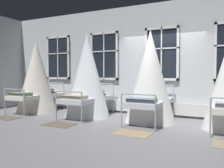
# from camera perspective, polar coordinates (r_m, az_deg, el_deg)

# --- Properties ---
(ground) EXTENTS (21.97, 21.97, 0.00)m
(ground) POSITION_cam_1_polar(r_m,az_deg,el_deg) (6.45, 9.44, -9.13)
(ground) COLOR slate
(back_wall_with_windows) EXTENTS (11.98, 0.10, 3.49)m
(back_wall_with_windows) POSITION_cam_1_polar(r_m,az_deg,el_deg) (7.44, 12.17, 5.90)
(back_wall_with_windows) COLOR silver
(back_wall_with_windows) RESTS_ON ground
(window_bank) EXTENTS (9.02, 0.10, 2.64)m
(window_bank) POSITION_cam_1_polar(r_m,az_deg,el_deg) (7.31, 11.88, 0.41)
(window_bank) COLOR black
(window_bank) RESTS_ON ground
(cot_first) EXTENTS (1.36, 1.91, 2.40)m
(cot_first) POSITION_cam_1_polar(r_m,az_deg,el_deg) (8.38, -17.93, 1.47)
(cot_first) COLOR #9EA3A8
(cot_first) RESTS_ON ground
(cot_second) EXTENTS (1.36, 1.92, 2.52)m
(cot_second) POSITION_cam_1_polar(r_m,az_deg,el_deg) (7.09, -6.05, 1.89)
(cot_second) COLOR #9EA3A8
(cot_second) RESTS_ON ground
(cot_third) EXTENTS (1.36, 1.91, 2.46)m
(cot_third) POSITION_cam_1_polar(r_m,az_deg,el_deg) (6.34, 9.27, 1.50)
(cot_third) COLOR #9EA3A8
(cot_third) RESTS_ON ground
(rug_first) EXTENTS (0.82, 0.59, 0.01)m
(rug_first) POSITION_cam_1_polar(r_m,az_deg,el_deg) (7.59, -24.52, -7.51)
(rug_first) COLOR brown
(rug_first) RESTS_ON ground
(rug_second) EXTENTS (0.81, 0.58, 0.01)m
(rug_second) POSITION_cam_1_polar(r_m,az_deg,el_deg) (6.20, -12.69, -9.60)
(rug_second) COLOR brown
(rug_second) RESTS_ON ground
(rug_third) EXTENTS (0.82, 0.58, 0.01)m
(rug_third) POSITION_cam_1_polar(r_m,az_deg,el_deg) (5.20, 4.97, -11.90)
(rug_third) COLOR #8E7A5B
(rug_third) RESTS_ON ground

